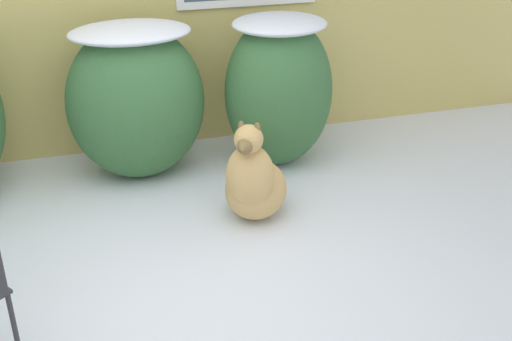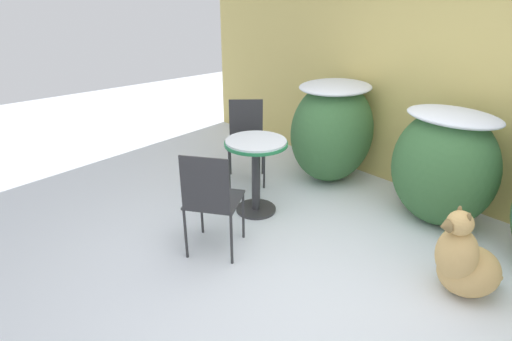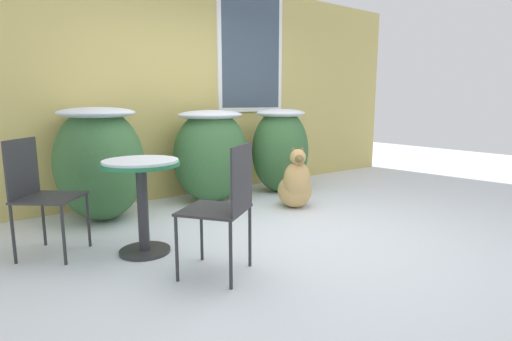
{
  "view_description": "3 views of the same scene",
  "coord_description": "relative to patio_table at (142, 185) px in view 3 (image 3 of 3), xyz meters",
  "views": [
    {
      "loc": [
        -0.32,
        -2.75,
        2.2
      ],
      "look_at": [
        0.75,
        0.83,
        0.33
      ],
      "focal_mm": 45.0,
      "sensor_mm": 36.0,
      "label": 1
    },
    {
      "loc": [
        1.49,
        -1.99,
        2.1
      ],
      "look_at": [
        -1.26,
        0.48,
        0.46
      ],
      "focal_mm": 28.0,
      "sensor_mm": 36.0,
      "label": 2
    },
    {
      "loc": [
        -2.41,
        -2.63,
        1.25
      ],
      "look_at": [
        0.0,
        0.6,
        0.55
      ],
      "focal_mm": 28.0,
      "sensor_mm": 36.0,
      "label": 3
    }
  ],
  "objects": [
    {
      "name": "ground_plane",
      "position": [
        1.26,
        -0.48,
        -0.58
      ],
      "size": [
        16.0,
        16.0,
        0.0
      ],
      "primitive_type": "plane",
      "color": "silver"
    },
    {
      "name": "house_wall",
      "position": [
        1.32,
        1.72,
        0.88
      ],
      "size": [
        8.0,
        0.1,
        2.84
      ],
      "color": "tan",
      "rests_on": "ground_plane"
    },
    {
      "name": "shrub_left",
      "position": [
        0.0,
        1.2,
        0.06
      ],
      "size": [
        0.9,
        1.05,
        1.19
      ],
      "color": "#386638",
      "rests_on": "ground_plane"
    },
    {
      "name": "shrub_middle",
      "position": [
        1.35,
        1.18,
        0.03
      ],
      "size": [
        0.99,
        0.73,
        1.15
      ],
      "color": "#386638",
      "rests_on": "ground_plane"
    },
    {
      "name": "shrub_right",
      "position": [
        2.4,
        1.09,
        0.04
      ],
      "size": [
        0.82,
        0.73,
        1.15
      ],
      "color": "#386638",
      "rests_on": "ground_plane"
    },
    {
      "name": "patio_table",
      "position": [
        0.0,
        0.0,
        0.0
      ],
      "size": [
        0.63,
        0.63,
        0.78
      ],
      "color": "#2D2D30",
      "rests_on": "ground_plane"
    },
    {
      "name": "patio_chair_near_table",
      "position": [
        -0.68,
        0.45,
        -0.04
      ],
      "size": [
        0.62,
        0.62,
        0.96
      ],
      "rotation": [
        0.0,
        0.0,
        0.87
      ],
      "color": "#2D2D30",
      "rests_on": "ground_plane"
    },
    {
      "name": "patio_chair_far_side",
      "position": [
        0.31,
        -0.78,
        -0.04
      ],
      "size": [
        0.61,
        0.61,
        0.96
      ],
      "rotation": [
        0.0,
        0.0,
        3.76
      ],
      "color": "#2D2D30",
      "rests_on": "ground_plane"
    },
    {
      "name": "dog",
      "position": [
        1.97,
        0.31,
        -0.3
      ],
      "size": [
        0.59,
        0.62,
        0.74
      ],
      "rotation": [
        0.0,
        0.0,
        -0.56
      ],
      "color": "tan",
      "rests_on": "ground_plane"
    }
  ]
}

